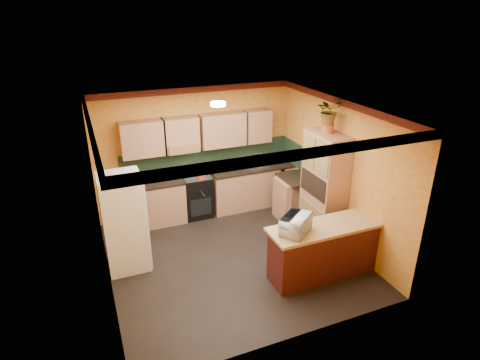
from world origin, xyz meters
The scene contains 15 objects.
room_shell centered at (0.02, 0.28, 2.09)m, with size 4.24×4.24×2.72m.
base_cabinets_back centered at (0.51, 1.80, 0.44)m, with size 3.65×0.60×0.88m, color tan.
countertop_back centered at (0.51, 1.80, 0.90)m, with size 3.65×0.62×0.04m, color black.
stove centered at (-0.11, 1.80, 0.46)m, with size 0.58×0.58×0.91m, color black.
kettle centered at (-0.01, 1.75, 1.00)m, with size 0.17×0.17×0.18m, color red, non-canonical shape.
sink centered at (1.29, 1.80, 0.94)m, with size 0.48×0.40×0.03m, color silver.
base_cabinets_right centered at (1.80, 0.91, 0.44)m, with size 0.60×0.80×0.88m, color tan.
countertop_right centered at (1.80, 0.91, 0.90)m, with size 0.62×0.80×0.04m, color black.
fridge centered at (-1.75, 0.46, 0.85)m, with size 0.68×0.66×1.70m, color white.
pantry centered at (1.85, 0.02, 1.05)m, with size 0.48×0.90×2.10m, color tan.
fern_pot centered at (1.85, 0.07, 2.18)m, with size 0.22×0.22×0.16m, color #A64F28.
fern centered at (1.85, 0.07, 2.50)m, with size 0.43×0.38×0.48m, color tan.
breakfast_bar centered at (1.21, -1.03, 0.44)m, with size 1.80×0.55×0.88m, color #4A1B11.
bar_top centered at (1.21, -1.03, 0.91)m, with size 1.90×0.65×0.05m, color tan.
microwave centered at (0.65, -1.03, 1.07)m, with size 0.52×0.35×0.29m, color white.
Camera 1 is at (-2.19, -5.68, 4.13)m, focal length 30.00 mm.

